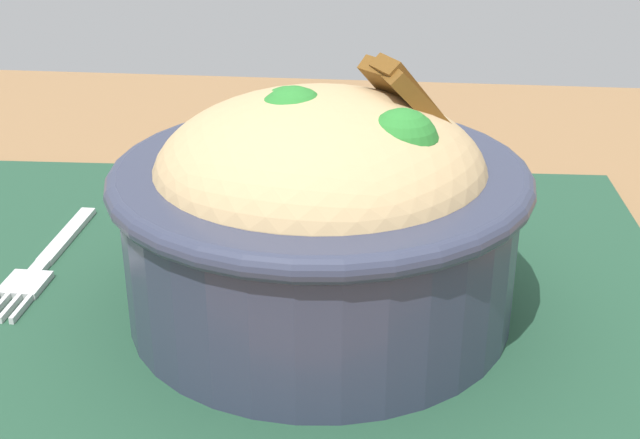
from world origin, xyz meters
TOP-DOWN VIEW (x-y plane):
  - table at (0.00, 0.00)m, footprint 1.22×0.78m
  - placemat at (-0.02, 0.02)m, footprint 0.49×0.35m
  - bowl at (-0.07, 0.05)m, footprint 0.22×0.22m
  - fork at (0.09, 0.02)m, footprint 0.02×0.13m

SIDE VIEW (x-z plane):
  - table at x=0.00m, z-range 0.29..1.03m
  - placemat at x=-0.02m, z-range 0.74..0.74m
  - fork at x=0.09m, z-range 0.74..0.74m
  - bowl at x=-0.07m, z-range 0.73..0.86m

